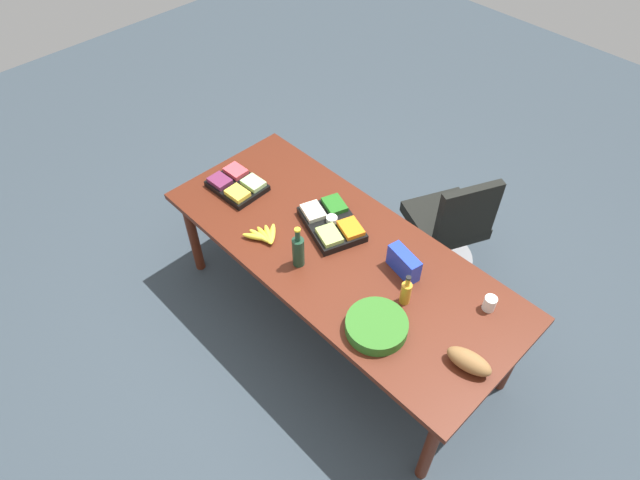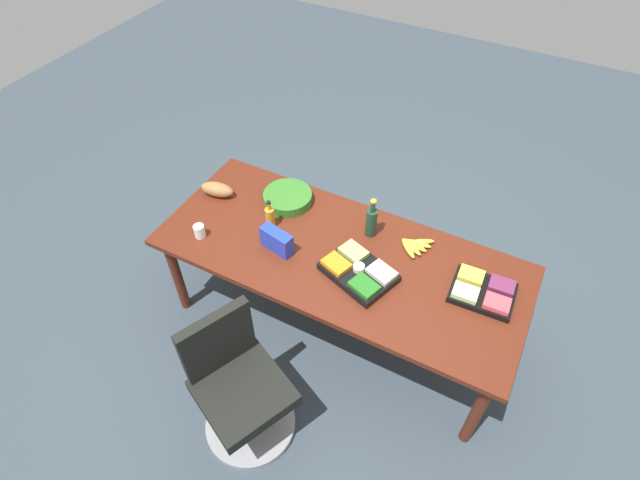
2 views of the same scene
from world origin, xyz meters
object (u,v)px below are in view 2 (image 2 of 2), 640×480
object	(u,v)px
banana_bunch	(415,245)
paper_cup	(199,231)
fruit_platter	(483,291)
bread_loaf	(217,190)
conference_table	(340,261)
veggie_tray	(359,271)
salad_bowl	(288,198)
wine_bottle	(371,221)
dressing_bottle	(270,217)
chip_bag_blue	(277,241)
office_chair	(240,392)

from	to	relation	value
banana_bunch	paper_cup	distance (m)	1.38
paper_cup	fruit_platter	size ratio (longest dim) A/B	0.24
paper_cup	bread_loaf	bearing A→B (deg)	109.32
conference_table	banana_bunch	xyz separation A→B (m)	(0.40, 0.26, 0.09)
veggie_tray	salad_bowl	distance (m)	0.80
salad_bowl	wine_bottle	bearing A→B (deg)	-1.62
fruit_platter	salad_bowl	world-z (taller)	same
bread_loaf	salad_bowl	world-z (taller)	bread_loaf
fruit_platter	dressing_bottle	size ratio (longest dim) A/B	1.75
bread_loaf	banana_bunch	bearing A→B (deg)	6.80
fruit_platter	chip_bag_blue	bearing A→B (deg)	-168.96
fruit_platter	veggie_tray	xyz separation A→B (m)	(-0.70, -0.20, 0.00)
salad_bowl	dressing_bottle	distance (m)	0.26
office_chair	chip_bag_blue	distance (m)	0.93
wine_bottle	chip_bag_blue	bearing A→B (deg)	-139.86
fruit_platter	salad_bowl	bearing A→B (deg)	173.17
salad_bowl	conference_table	bearing A→B (deg)	-26.38
salad_bowl	office_chair	bearing A→B (deg)	-73.46
bread_loaf	dressing_bottle	bearing A→B (deg)	-9.98
veggie_tray	office_chair	bearing A→B (deg)	-113.13
banana_bunch	fruit_platter	size ratio (longest dim) A/B	0.61
office_chair	paper_cup	size ratio (longest dim) A/B	10.34
paper_cup	veggie_tray	bearing A→B (deg)	9.77
fruit_platter	wine_bottle	xyz separation A→B (m)	(-0.78, 0.15, 0.08)
office_chair	fruit_platter	distance (m)	1.54
dressing_bottle	veggie_tray	bearing A→B (deg)	-9.47
office_chair	conference_table	bearing A→B (deg)	79.02
bread_loaf	veggie_tray	distance (m)	1.20
conference_table	fruit_platter	world-z (taller)	fruit_platter
office_chair	dressing_bottle	xyz separation A→B (m)	(-0.34, 0.95, 0.47)
office_chair	dressing_bottle	bearing A→B (deg)	109.75
conference_table	bread_loaf	bearing A→B (deg)	174.48
office_chair	bread_loaf	size ratio (longest dim) A/B	3.88
conference_table	paper_cup	distance (m)	0.93
wine_bottle	fruit_platter	bearing A→B (deg)	-10.98
veggie_tray	salad_bowl	bearing A→B (deg)	152.45
chip_bag_blue	veggie_tray	distance (m)	0.55
bread_loaf	wine_bottle	distance (m)	1.12
veggie_tray	salad_bowl	world-z (taller)	veggie_tray
veggie_tray	bread_loaf	bearing A→B (deg)	170.32
conference_table	veggie_tray	size ratio (longest dim) A/B	4.73
conference_table	chip_bag_blue	bearing A→B (deg)	-158.53
veggie_tray	chip_bag_blue	bearing A→B (deg)	-175.53
conference_table	bread_loaf	size ratio (longest dim) A/B	9.76
banana_bunch	fruit_platter	xyz separation A→B (m)	(0.48, -0.17, 0.01)
conference_table	veggie_tray	bearing A→B (deg)	-31.02
conference_table	fruit_platter	bearing A→B (deg)	6.32
banana_bunch	dressing_bottle	bearing A→B (deg)	-164.55
chip_bag_blue	banana_bunch	bearing A→B (deg)	28.17
paper_cup	veggie_tray	xyz separation A→B (m)	(1.05, 0.18, -0.01)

